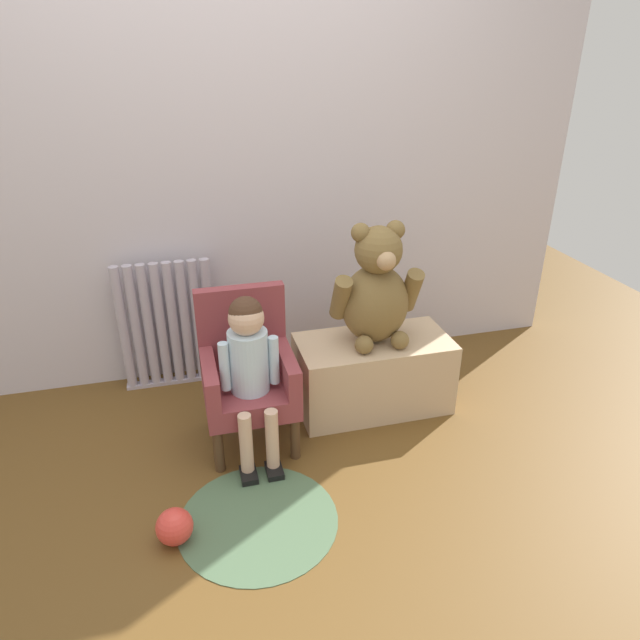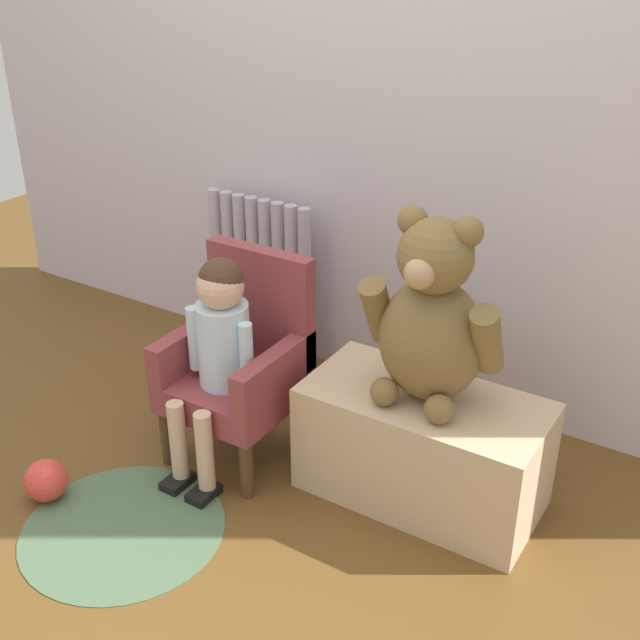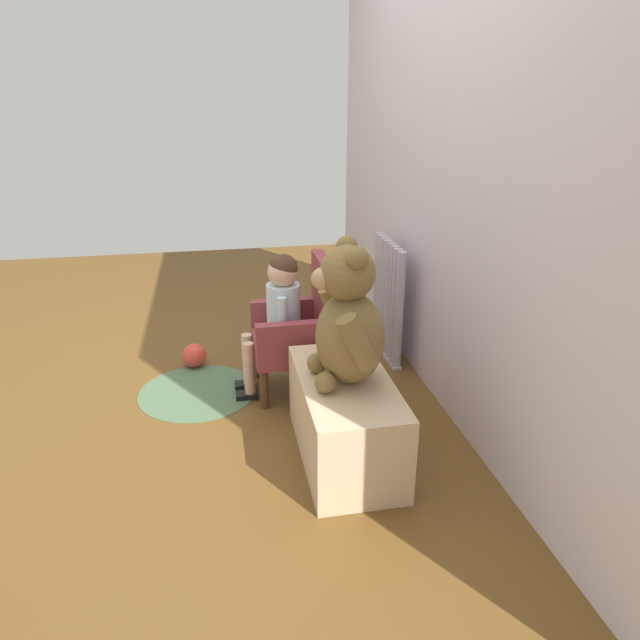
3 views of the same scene
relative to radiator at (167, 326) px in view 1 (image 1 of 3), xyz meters
The scene contains 9 objects.
ground_plane 1.19m from the radiator, 70.31° to the right, with size 6.00×6.00×0.00m, color brown.
back_wall 0.95m from the radiator, 18.05° to the left, with size 3.80×0.05×2.40m, color silver.
radiator is the anchor object (origin of this frame).
child_armchair 0.66m from the radiator, 59.41° to the right, with size 0.40×0.40×0.71m.
child_figure 0.77m from the radiator, 63.75° to the right, with size 0.25×0.35×0.74m.
low_bench 1.09m from the radiator, 26.29° to the right, with size 0.75×0.37×0.37m, color #CCAD86.
large_teddy_bear 1.11m from the radiator, 26.02° to the right, with size 0.43×0.30×0.59m.
floor_rug 1.20m from the radiator, 75.97° to the right, with size 0.62×0.62×0.01m, color #4D6949.
toy_ball 1.16m from the radiator, 91.60° to the right, with size 0.14×0.14×0.14m, color #DE3F35.
Camera 1 is at (-0.30, -1.69, 1.66)m, focal length 32.00 mm.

